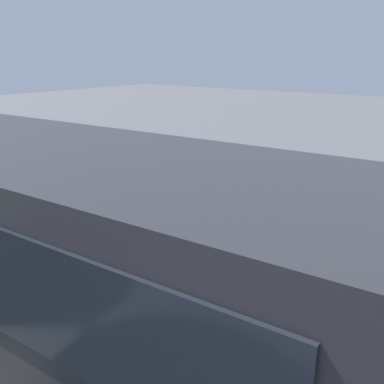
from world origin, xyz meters
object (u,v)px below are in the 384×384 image
(spectator_centre, at_px, (170,228))
(traffic_cone, at_px, (249,194))
(tour_bus, at_px, (3,250))
(stunt_motorcycle, at_px, (183,174))
(spectator_left, at_px, (224,255))
(parked_motorcycle_dark, at_px, (141,283))
(parked_motorcycle_silver, at_px, (32,232))
(spectator_far_left, at_px, (289,263))
(spectator_right, at_px, (130,222))
(spectator_far_right, at_px, (92,206))

(spectator_centre, height_order, traffic_cone, spectator_centre)
(tour_bus, distance_m, stunt_motorcycle, 8.07)
(spectator_centre, bearing_deg, traffic_cone, -78.57)
(stunt_motorcycle, height_order, traffic_cone, stunt_motorcycle)
(spectator_left, height_order, parked_motorcycle_dark, spectator_left)
(parked_motorcycle_silver, distance_m, traffic_cone, 6.09)
(spectator_far_left, distance_m, traffic_cone, 5.82)
(spectator_centre, distance_m, traffic_cone, 4.96)
(spectator_centre, bearing_deg, tour_bus, 80.50)
(spectator_right, height_order, parked_motorcycle_dark, spectator_right)
(spectator_far_right, bearing_deg, spectator_left, 174.61)
(traffic_cone, bearing_deg, spectator_far_right, 73.75)
(spectator_far_right, distance_m, traffic_cone, 4.92)
(spectator_left, bearing_deg, tour_bus, 56.47)
(spectator_left, bearing_deg, parked_motorcycle_silver, 7.92)
(spectator_left, height_order, spectator_far_right, spectator_left)
(spectator_left, height_order, stunt_motorcycle, spectator_left)
(tour_bus, height_order, spectator_right, tour_bus)
(parked_motorcycle_dark, bearing_deg, tour_bus, 69.91)
(spectator_right, xyz_separation_m, parked_motorcycle_dark, (-1.22, 1.00, -0.50))
(spectator_far_right, xyz_separation_m, stunt_motorcycle, (0.87, -4.41, -0.38))
(tour_bus, distance_m, traffic_cone, 7.92)
(spectator_far_left, relative_size, parked_motorcycle_dark, 0.86)
(tour_bus, bearing_deg, stunt_motorcycle, -70.30)
(spectator_centre, bearing_deg, spectator_far_right, -2.98)
(stunt_motorcycle, bearing_deg, traffic_cone, -173.23)
(spectator_far_left, distance_m, spectator_centre, 2.36)
(spectator_centre, relative_size, traffic_cone, 2.89)
(tour_bus, xyz_separation_m, spectator_centre, (-0.50, -3.00, -0.55))
(spectator_left, height_order, spectator_right, spectator_left)
(parked_motorcycle_silver, height_order, traffic_cone, parked_motorcycle_silver)
(spectator_right, height_order, traffic_cone, spectator_right)
(tour_bus, xyz_separation_m, stunt_motorcycle, (2.70, -7.53, -1.03))
(spectator_far_right, xyz_separation_m, traffic_cone, (-1.36, -4.68, -0.69))
(spectator_left, distance_m, parked_motorcycle_silver, 4.64)
(tour_bus, bearing_deg, parked_motorcycle_dark, -110.09)
(spectator_far_right, bearing_deg, stunt_motorcycle, -78.89)
(spectator_left, bearing_deg, parked_motorcycle_dark, 36.26)
(spectator_far_left, distance_m, spectator_far_right, 4.69)
(spectator_right, distance_m, parked_motorcycle_silver, 2.41)
(tour_bus, height_order, spectator_far_right, tour_bus)
(spectator_centre, relative_size, stunt_motorcycle, 0.90)
(parked_motorcycle_silver, bearing_deg, traffic_cone, -111.76)
(spectator_left, xyz_separation_m, parked_motorcycle_dark, (1.13, 0.83, -0.52))
(spectator_left, xyz_separation_m, stunt_motorcycle, (4.53, -4.76, -0.39))
(spectator_far_right, xyz_separation_m, parked_motorcycle_dark, (-2.54, 1.17, -0.51))
(spectator_right, relative_size, stunt_motorcycle, 0.82)
(spectator_far_right, distance_m, parked_motorcycle_dark, 2.85)
(spectator_right, distance_m, stunt_motorcycle, 5.10)
(parked_motorcycle_silver, height_order, parked_motorcycle_dark, same)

